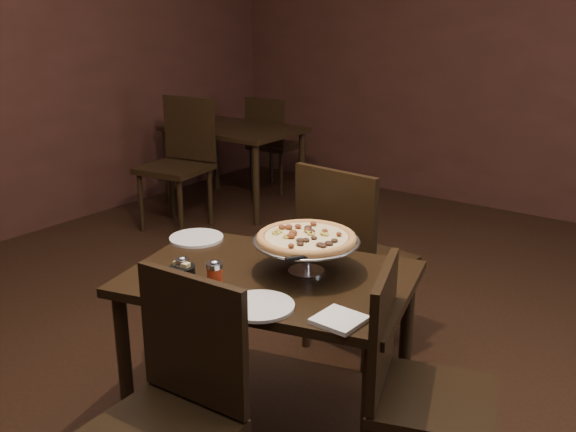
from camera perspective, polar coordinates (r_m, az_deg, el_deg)
The scene contains 16 objects.
room at distance 2.29m, azimuth 1.09°, elevation 11.57°, with size 6.04×7.04×2.84m.
dining_table at distance 2.53m, azimuth -1.59°, elevation -7.04°, with size 1.23×0.97×0.68m.
background_table at distance 5.53m, azimuth -4.87°, elevation 6.97°, with size 1.11×0.74×0.69m.
pizza_stand at distance 2.46m, azimuth 1.65°, elevation -1.99°, with size 0.42×0.42×0.17m.
parmesan_shaker at distance 2.46m, azimuth -9.36°, elevation -4.63°, with size 0.05×0.05×0.09m.
pepper_flake_shaker at distance 2.38m, azimuth -6.54°, elevation -5.16°, with size 0.06×0.06×0.11m.
packet_caddy at distance 2.46m, azimuth -9.36°, elevation -4.99°, with size 0.10×0.10×0.07m.
napkin_stack at distance 2.14m, azimuth 4.58°, elevation -9.18°, with size 0.15×0.15×0.02m, color silver.
plate_left at distance 2.89m, azimuth -8.14°, elevation -1.95°, with size 0.24×0.24×0.01m, color silver.
plate_near at distance 2.23m, azimuth -2.56°, elevation -8.00°, with size 0.24×0.24×0.01m, color silver.
serving_spatula at distance 2.28m, azimuth 1.10°, elevation -3.77°, with size 0.14×0.14×0.02m.
chair_far at distance 3.12m, azimuth 5.50°, elevation -3.33°, with size 0.49×0.49×0.96m.
chair_near at distance 2.09m, azimuth -10.42°, elevation -16.50°, with size 0.43×0.43×0.89m.
chair_side at distance 2.25m, azimuth 11.15°, elevation -14.21°, with size 0.51×0.51×0.86m.
bg_chair_far at distance 5.98m, azimuth -1.44°, elevation 6.72°, with size 0.44×0.44×0.88m.
bg_chair_near at distance 5.05m, azimuth -9.56°, elevation 5.12°, with size 0.53×0.53×1.00m.
Camera 1 is at (1.37, -1.83, 1.66)m, focal length 40.00 mm.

